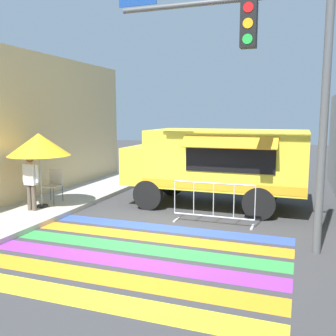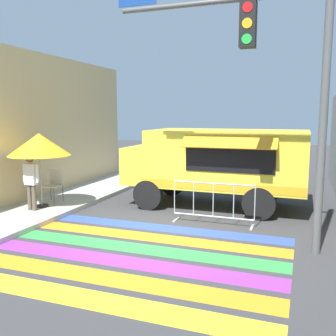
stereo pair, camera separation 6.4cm
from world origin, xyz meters
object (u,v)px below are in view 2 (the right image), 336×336
traffic_signal_pole (277,64)px  folding_chair (54,182)px  patio_umbrella (39,145)px  vendor_person (31,179)px  food_truck (214,160)px  barricade_front (213,203)px

traffic_signal_pole → folding_chair: bearing=166.5°
patio_umbrella → vendor_person: patio_umbrella is taller
patio_umbrella → traffic_signal_pole: bearing=-7.8°
traffic_signal_pole → vendor_person: 7.17m
food_truck → vendor_person: bearing=-149.1°
traffic_signal_pole → folding_chair: (-6.66, 1.60, -3.07)m
folding_chair → vendor_person: size_ratio=0.64×
patio_umbrella → folding_chair: (-0.09, 0.71, -1.23)m
patio_umbrella → folding_chair: size_ratio=2.17×
food_truck → barricade_front: (0.43, -1.90, -0.89)m
patio_umbrella → vendor_person: (-0.01, -0.41, -0.95)m
traffic_signal_pole → folding_chair: traffic_signal_pole is taller
traffic_signal_pole → folding_chair: size_ratio=5.65×
food_truck → barricade_front: 2.15m
folding_chair → vendor_person: bearing=-92.3°
food_truck → patio_umbrella: (-4.59, -2.35, 0.52)m
patio_umbrella → food_truck: bearing=27.0°
vendor_person → patio_umbrella: bearing=100.5°
patio_umbrella → barricade_front: patio_umbrella is taller
food_truck → patio_umbrella: size_ratio=2.50×
traffic_signal_pole → patio_umbrella: traffic_signal_pole is taller
food_truck → vendor_person: food_truck is taller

